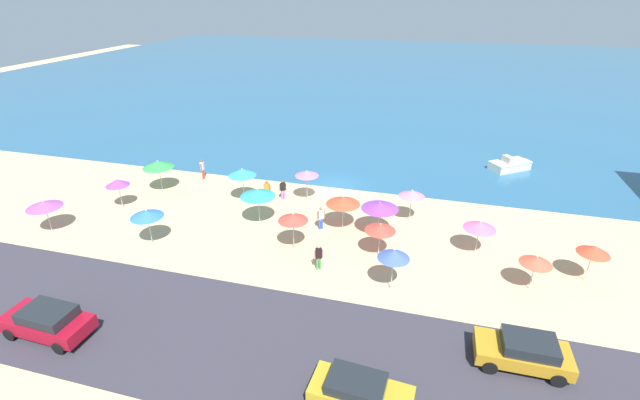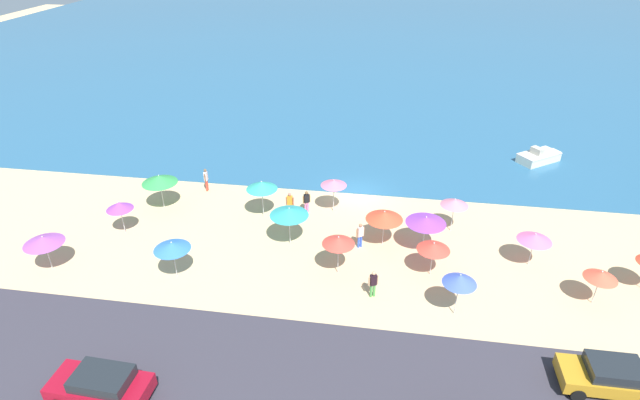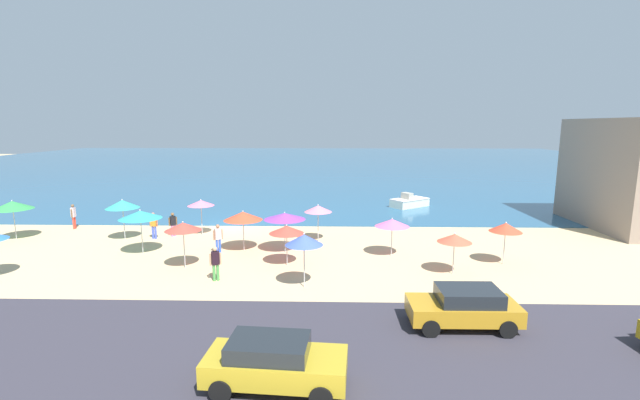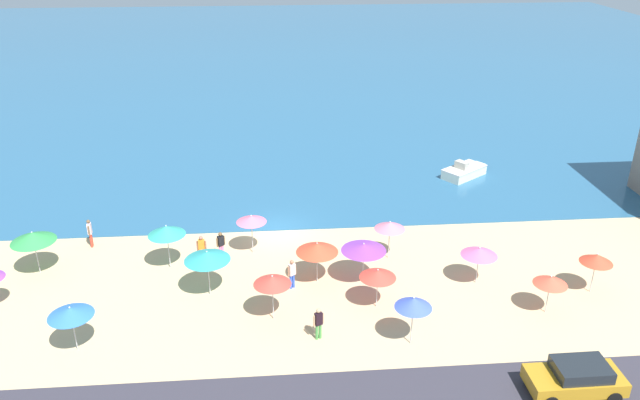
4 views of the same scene
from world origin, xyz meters
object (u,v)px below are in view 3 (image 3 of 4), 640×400
at_px(beach_umbrella_8, 243,216).
at_px(parked_car_0, 464,306).
at_px(beach_umbrella_1, 140,215).
at_px(skiff_nearshore, 410,202).
at_px(beach_umbrella_2, 287,230).
at_px(bather_2, 73,215).
at_px(beach_umbrella_10, 304,240).
at_px(bather_3, 218,237).
at_px(beach_umbrella_5, 285,216).
at_px(beach_umbrella_6, 455,238).
at_px(beach_umbrella_0, 392,223).
at_px(bather_4, 154,224).
at_px(beach_umbrella_4, 201,203).
at_px(beach_umbrella_15, 183,227).
at_px(beach_umbrella_12, 506,227).
at_px(beach_umbrella_9, 122,204).
at_px(beach_umbrella_13, 318,209).
at_px(bather_0, 173,223).
at_px(parked_car_4, 274,362).
at_px(bather_1, 215,262).
at_px(beach_umbrella_3, 12,205).

distance_m(beach_umbrella_8, parked_car_0, 14.21).
bearing_deg(beach_umbrella_1, skiff_nearshore, 39.25).
relative_size(beach_umbrella_2, bather_2, 1.23).
bearing_deg(beach_umbrella_10, bather_2, 147.92).
bearing_deg(beach_umbrella_10, bather_3, 135.68).
bearing_deg(beach_umbrella_5, beach_umbrella_6, -22.12).
relative_size(beach_umbrella_0, bather_4, 1.25).
relative_size(beach_umbrella_4, beach_umbrella_15, 0.99).
height_order(beach_umbrella_12, bather_4, beach_umbrella_12).
height_order(beach_umbrella_9, skiff_nearshore, beach_umbrella_9).
relative_size(beach_umbrella_13, skiff_nearshore, 0.61).
xyz_separation_m(beach_umbrella_15, bather_2, (-11.05, 8.48, -1.23)).
xyz_separation_m(beach_umbrella_15, bather_0, (-3.00, 6.52, -1.34)).
bearing_deg(parked_car_0, beach_umbrella_8, 136.21).
distance_m(parked_car_4, skiff_nearshore, 29.38).
bearing_deg(parked_car_0, beach_umbrella_12, 59.45).
distance_m(beach_umbrella_2, beach_umbrella_13, 5.21).
height_order(beach_umbrella_6, bather_2, beach_umbrella_6).
xyz_separation_m(beach_umbrella_6, beach_umbrella_9, (-19.85, 6.07, 0.53)).
xyz_separation_m(beach_umbrella_4, parked_car_4, (7.28, -17.34, -1.41)).
bearing_deg(beach_umbrella_9, parked_car_0, -32.85).
height_order(bather_1, parked_car_4, bather_1).
height_order(beach_umbrella_6, bather_3, beach_umbrella_6).
xyz_separation_m(beach_umbrella_4, parked_car_0, (13.84, -13.40, -1.41)).
xyz_separation_m(beach_umbrella_2, bather_3, (-4.30, 2.14, -1.00)).
bearing_deg(beach_umbrella_0, bather_4, 167.58).
height_order(beach_umbrella_4, bather_3, beach_umbrella_4).
height_order(beach_umbrella_5, beach_umbrella_6, beach_umbrella_5).
height_order(beach_umbrella_10, parked_car_0, beach_umbrella_10).
bearing_deg(bather_4, bather_0, 31.19).
relative_size(beach_umbrella_1, beach_umbrella_3, 1.01).
height_order(beach_umbrella_9, beach_umbrella_10, beach_umbrella_9).
bearing_deg(beach_umbrella_2, beach_umbrella_13, 72.85).
bearing_deg(beach_umbrella_6, beach_umbrella_3, 167.38).
xyz_separation_m(beach_umbrella_8, beach_umbrella_9, (-8.36, 2.20, 0.27)).
distance_m(beach_umbrella_5, beach_umbrella_10, 5.82).
distance_m(beach_umbrella_4, beach_umbrella_5, 7.24).
height_order(beach_umbrella_12, parked_car_4, beach_umbrella_12).
xyz_separation_m(beach_umbrella_0, beach_umbrella_13, (-4.35, 3.13, 0.19)).
distance_m(beach_umbrella_2, beach_umbrella_12, 11.80).
bearing_deg(bather_3, bather_1, -76.78).
relative_size(beach_umbrella_0, beach_umbrella_8, 0.91).
distance_m(beach_umbrella_8, beach_umbrella_15, 4.15).
bearing_deg(beach_umbrella_10, beach_umbrella_8, 124.53).
bearing_deg(beach_umbrella_13, beach_umbrella_2, -107.15).
relative_size(beach_umbrella_6, bather_1, 1.26).
xyz_separation_m(beach_umbrella_4, bather_2, (-9.89, 1.54, -1.22)).
height_order(beach_umbrella_4, beach_umbrella_9, beach_umbrella_9).
height_order(beach_umbrella_2, beach_umbrella_9, beach_umbrella_9).
relative_size(beach_umbrella_9, bather_2, 1.50).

